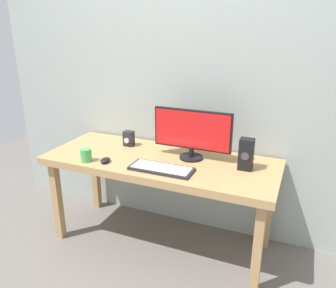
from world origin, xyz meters
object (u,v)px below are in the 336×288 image
(desk, at_px, (160,167))
(speaker_right, at_px, (246,154))
(coffee_mug, at_px, (86,155))
(monitor, at_px, (192,132))
(audio_controller, at_px, (129,139))
(mouse, at_px, (105,160))
(keyboard_primary, at_px, (161,169))

(desk, relative_size, speaker_right, 7.85)
(desk, relative_size, coffee_mug, 17.94)
(desk, height_order, monitor, monitor)
(desk, height_order, coffee_mug, coffee_mug)
(speaker_right, xyz_separation_m, coffee_mug, (-1.06, -0.30, -0.06))
(monitor, height_order, audio_controller, monitor)
(audio_controller, bearing_deg, speaker_right, -6.00)
(desk, height_order, mouse, mouse)
(mouse, bearing_deg, keyboard_primary, -3.60)
(keyboard_primary, bearing_deg, speaker_right, 24.57)
(keyboard_primary, bearing_deg, coffee_mug, -172.99)
(desk, xyz_separation_m, speaker_right, (0.60, 0.05, 0.18))
(keyboard_primary, distance_m, speaker_right, 0.57)
(keyboard_primary, height_order, speaker_right, speaker_right)
(desk, bearing_deg, speaker_right, 4.93)
(monitor, height_order, keyboard_primary, monitor)
(mouse, bearing_deg, coffee_mug, -173.79)
(keyboard_primary, height_order, mouse, mouse)
(keyboard_primary, relative_size, coffee_mug, 4.58)
(coffee_mug, bearing_deg, monitor, 27.62)
(monitor, relative_size, audio_controller, 4.77)
(monitor, distance_m, speaker_right, 0.41)
(monitor, height_order, mouse, monitor)
(desk, relative_size, monitor, 2.95)
(desk, distance_m, keyboard_primary, 0.22)
(speaker_right, height_order, audio_controller, speaker_right)
(keyboard_primary, xyz_separation_m, mouse, (-0.41, -0.03, 0.01))
(keyboard_primary, relative_size, mouse, 4.63)
(mouse, height_order, audio_controller, audio_controller)
(monitor, distance_m, audio_controller, 0.56)
(audio_controller, bearing_deg, keyboard_primary, -37.55)
(desk, distance_m, coffee_mug, 0.53)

